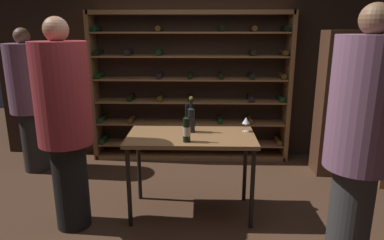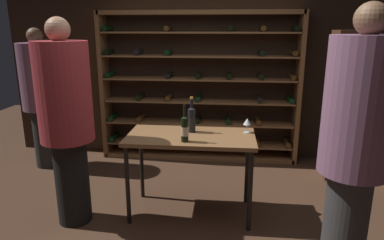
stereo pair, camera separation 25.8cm
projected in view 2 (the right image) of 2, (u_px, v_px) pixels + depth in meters
name	position (u px, v px, depth m)	size (l,w,h in m)	color
ground_plane	(190.00, 223.00, 3.50)	(10.14, 10.14, 0.00)	#472D1E
back_wall	(205.00, 70.00, 5.15)	(5.94, 0.10, 2.63)	#332319
wine_rack	(199.00, 89.00, 5.02)	(2.88, 0.32, 2.16)	brown
tasting_table	(191.00, 143.00, 3.53)	(1.30, 0.67, 0.87)	brown
person_guest_khaki	(41.00, 93.00, 4.73)	(0.51, 0.51, 1.93)	#252525
person_bystander_dark_jacket	(66.00, 116.00, 3.29)	(0.51, 0.51, 2.02)	black
person_guest_blue_shirt	(356.00, 139.00, 2.46)	(0.50, 0.50, 2.09)	#313131
display_cabinet	(346.00, 107.00, 4.38)	(0.44, 0.36, 1.90)	#4C2D1E
wine_bottle_green_slim	(185.00, 128.00, 3.28)	(0.07, 0.07, 0.36)	black
wine_bottle_amber_reserve	(192.00, 119.00, 3.58)	(0.09, 0.09, 0.37)	black
wine_glass_stemmed_right	(247.00, 122.00, 3.57)	(0.08, 0.08, 0.15)	silver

